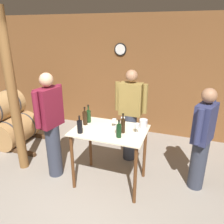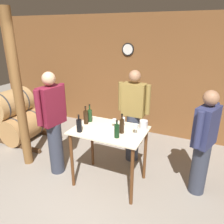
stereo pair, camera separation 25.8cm
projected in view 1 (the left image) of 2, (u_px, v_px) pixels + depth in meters
The scene contains 18 objects.
ground_plane at pixel (75, 215), 2.97m from camera, with size 14.00×14.00×0.00m, color gray.
back_wall at pixel (133, 76), 5.07m from camera, with size 8.40×0.08×2.70m.
barrel_rack at pixel (3, 122), 4.81m from camera, with size 2.10×0.88×1.13m.
tasting_table at pixel (110, 140), 3.36m from camera, with size 1.10×0.76×0.95m.
wooden_post at pixel (13, 96), 3.55m from camera, with size 0.16×0.16×2.70m.
wine_bottle_far_left at pixel (85, 118), 3.43m from camera, with size 0.07×0.07×0.29m.
wine_bottle_left at pixel (89, 116), 3.52m from camera, with size 0.07×0.07×0.30m.
wine_bottle_center at pixel (80, 126), 3.16m from camera, with size 0.08×0.08×0.27m.
wine_bottle_right at pixel (119, 130), 3.03m from camera, with size 0.07×0.07×0.26m.
wine_bottle_far_right at pixel (123, 125), 3.16m from camera, with size 0.07×0.07×0.30m.
wine_glass_near_left at pixel (114, 121), 3.35m from camera, with size 0.07×0.07×0.13m.
wine_glass_near_center at pixel (123, 120), 3.37m from camera, with size 0.06×0.06×0.15m.
wine_glass_near_right at pixel (118, 128), 3.13m from camera, with size 0.06×0.06×0.13m.
wine_glass_far_side at pixel (137, 126), 3.15m from camera, with size 0.07×0.07×0.15m.
ice_bucket at pixel (143, 123), 3.35m from camera, with size 0.12×0.12×0.13m.
person_host at pixel (202, 139), 3.22m from camera, with size 0.34×0.56×1.63m.
person_visitor_with_scarf at pixel (130, 114), 3.97m from camera, with size 0.59×0.24×1.73m.
person_visitor_bearded at pixel (51, 124), 3.50m from camera, with size 0.29×0.58×1.77m.
Camera 1 is at (1.23, -1.98, 2.37)m, focal length 35.00 mm.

